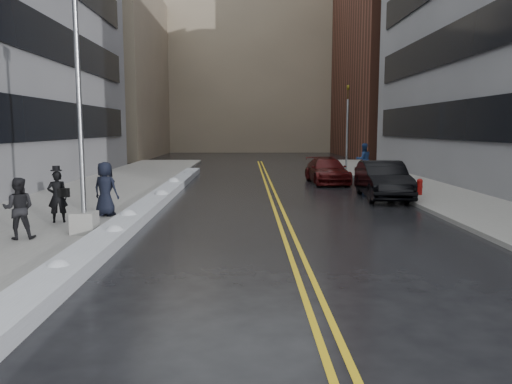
{
  "coord_description": "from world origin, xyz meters",
  "views": [
    {
      "loc": [
        1.29,
        -11.93,
        3.1
      ],
      "look_at": [
        1.55,
        2.09,
        1.3
      ],
      "focal_mm": 35.0,
      "sensor_mm": 36.0,
      "label": 1
    }
  ],
  "objects_px": {
    "pedestrian_c": "(105,189)",
    "car_black": "(383,180)",
    "pedestrian_b": "(19,208)",
    "lamppost": "(81,149)",
    "car_maroon": "(327,171)",
    "fire_hydrant": "(420,186)",
    "pedestrian_fedora": "(58,197)",
    "pedestrian_east": "(364,160)",
    "traffic_signal": "(347,124)"
  },
  "relations": [
    {
      "from": "traffic_signal",
      "to": "pedestrian_fedora",
      "type": "relative_size",
      "value": 3.69
    },
    {
      "from": "pedestrian_east",
      "to": "car_black",
      "type": "height_order",
      "value": "pedestrian_east"
    },
    {
      "from": "pedestrian_b",
      "to": "car_maroon",
      "type": "relative_size",
      "value": 0.34
    },
    {
      "from": "pedestrian_fedora",
      "to": "car_black",
      "type": "height_order",
      "value": "pedestrian_fedora"
    },
    {
      "from": "pedestrian_b",
      "to": "car_maroon",
      "type": "height_order",
      "value": "pedestrian_b"
    },
    {
      "from": "lamppost",
      "to": "pedestrian_b",
      "type": "xyz_separation_m",
      "value": [
        -1.49,
        -0.71,
        -1.56
      ]
    },
    {
      "from": "traffic_signal",
      "to": "car_maroon",
      "type": "xyz_separation_m",
      "value": [
        -2.65,
        -7.82,
        -2.7
      ]
    },
    {
      "from": "pedestrian_fedora",
      "to": "pedestrian_b",
      "type": "xyz_separation_m",
      "value": [
        -0.14,
        -2.36,
        0.01
      ]
    },
    {
      "from": "car_maroon",
      "to": "pedestrian_fedora",
      "type": "bearing_deg",
      "value": -132.74
    },
    {
      "from": "pedestrian_c",
      "to": "car_black",
      "type": "height_order",
      "value": "pedestrian_c"
    },
    {
      "from": "lamppost",
      "to": "pedestrian_fedora",
      "type": "xyz_separation_m",
      "value": [
        -1.35,
        1.65,
        -1.57
      ]
    },
    {
      "from": "pedestrian_fedora",
      "to": "pedestrian_c",
      "type": "height_order",
      "value": "pedestrian_c"
    },
    {
      "from": "fire_hydrant",
      "to": "car_black",
      "type": "relative_size",
      "value": 0.15
    },
    {
      "from": "pedestrian_fedora",
      "to": "pedestrian_east",
      "type": "distance_m",
      "value": 20.27
    },
    {
      "from": "fire_hydrant",
      "to": "pedestrian_fedora",
      "type": "relative_size",
      "value": 0.45
    },
    {
      "from": "fire_hydrant",
      "to": "pedestrian_east",
      "type": "xyz_separation_m",
      "value": [
        -0.42,
        9.02,
        0.61
      ]
    },
    {
      "from": "pedestrian_c",
      "to": "car_black",
      "type": "relative_size",
      "value": 0.36
    },
    {
      "from": "lamppost",
      "to": "traffic_signal",
      "type": "height_order",
      "value": "lamppost"
    },
    {
      "from": "pedestrian_c",
      "to": "car_black",
      "type": "bearing_deg",
      "value": -135.16
    },
    {
      "from": "pedestrian_east",
      "to": "pedestrian_fedora",
      "type": "bearing_deg",
      "value": 41.82
    },
    {
      "from": "pedestrian_fedora",
      "to": "car_black",
      "type": "relative_size",
      "value": 0.32
    },
    {
      "from": "fire_hydrant",
      "to": "car_black",
      "type": "distance_m",
      "value": 1.71
    },
    {
      "from": "lamppost",
      "to": "pedestrian_b",
      "type": "relative_size",
      "value": 4.61
    },
    {
      "from": "lamppost",
      "to": "pedestrian_east",
      "type": "bearing_deg",
      "value": 55.09
    },
    {
      "from": "lamppost",
      "to": "pedestrian_fedora",
      "type": "relative_size",
      "value": 4.68
    },
    {
      "from": "pedestrian_east",
      "to": "traffic_signal",
      "type": "bearing_deg",
      "value": -96.6
    },
    {
      "from": "car_black",
      "to": "lamppost",
      "type": "bearing_deg",
      "value": -140.22
    },
    {
      "from": "fire_hydrant",
      "to": "car_maroon",
      "type": "relative_size",
      "value": 0.15
    },
    {
      "from": "lamppost",
      "to": "pedestrian_c",
      "type": "distance_m",
      "value": 3.22
    },
    {
      "from": "lamppost",
      "to": "pedestrian_c",
      "type": "xyz_separation_m",
      "value": [
        -0.19,
        2.86,
        -1.47
      ]
    },
    {
      "from": "pedestrian_fedora",
      "to": "pedestrian_c",
      "type": "distance_m",
      "value": 1.68
    },
    {
      "from": "car_black",
      "to": "car_maroon",
      "type": "xyz_separation_m",
      "value": [
        -1.46,
        6.28,
        -0.12
      ]
    },
    {
      "from": "lamppost",
      "to": "fire_hydrant",
      "type": "distance_m",
      "value": 14.81
    },
    {
      "from": "traffic_signal",
      "to": "pedestrian_fedora",
      "type": "height_order",
      "value": "traffic_signal"
    },
    {
      "from": "pedestrian_c",
      "to": "car_maroon",
      "type": "height_order",
      "value": "pedestrian_c"
    },
    {
      "from": "pedestrian_fedora",
      "to": "pedestrian_east",
      "type": "bearing_deg",
      "value": -147.62
    },
    {
      "from": "lamppost",
      "to": "fire_hydrant",
      "type": "bearing_deg",
      "value": 33.04
    },
    {
      "from": "fire_hydrant",
      "to": "car_black",
      "type": "xyz_separation_m",
      "value": [
        -1.69,
        -0.1,
        0.28
      ]
    },
    {
      "from": "lamppost",
      "to": "car_black",
      "type": "height_order",
      "value": "lamppost"
    },
    {
      "from": "traffic_signal",
      "to": "pedestrian_east",
      "type": "bearing_deg",
      "value": -89.13
    },
    {
      "from": "pedestrian_b",
      "to": "pedestrian_c",
      "type": "relative_size",
      "value": 0.91
    },
    {
      "from": "lamppost",
      "to": "traffic_signal",
      "type": "distance_m",
      "value": 24.98
    },
    {
      "from": "pedestrian_fedora",
      "to": "pedestrian_b",
      "type": "relative_size",
      "value": 0.98
    },
    {
      "from": "pedestrian_c",
      "to": "car_black",
      "type": "distance_m",
      "value": 11.92
    },
    {
      "from": "pedestrian_c",
      "to": "lamppost",
      "type": "bearing_deg",
      "value": 113.53
    },
    {
      "from": "car_black",
      "to": "pedestrian_b",
      "type": "bearing_deg",
      "value": -141.44
    },
    {
      "from": "lamppost",
      "to": "car_maroon",
      "type": "relative_size",
      "value": 1.57
    },
    {
      "from": "pedestrian_c",
      "to": "car_black",
      "type": "xyz_separation_m",
      "value": [
        10.8,
        5.05,
        -0.24
      ]
    },
    {
      "from": "pedestrian_b",
      "to": "car_black",
      "type": "bearing_deg",
      "value": -156.94
    },
    {
      "from": "pedestrian_east",
      "to": "car_black",
      "type": "distance_m",
      "value": 9.2
    }
  ]
}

